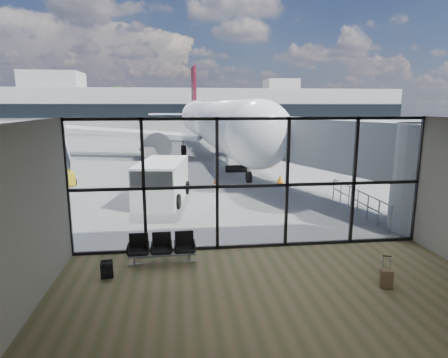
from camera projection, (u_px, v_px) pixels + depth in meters
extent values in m
plane|color=slate|center=(196.00, 141.00, 52.01)|extent=(220.00, 220.00, 0.00)
cube|color=#666440|center=(283.00, 307.00, 9.15)|extent=(12.00, 8.00, 0.01)
cube|color=silver|center=(289.00, 122.00, 8.28)|extent=(12.00, 8.00, 0.02)
cube|color=#B9B9B4|center=(374.00, 311.00, 4.82)|extent=(12.00, 0.02, 4.50)
cube|color=#B9B9B4|center=(14.00, 229.00, 8.00)|extent=(0.02, 8.00, 4.50)
cube|color=white|center=(252.00, 184.00, 12.61)|extent=(12.00, 0.04, 4.50)
cube|color=black|center=(251.00, 246.00, 13.03)|extent=(12.00, 0.12, 0.10)
cube|color=black|center=(252.00, 186.00, 12.62)|extent=(12.00, 0.12, 0.10)
cube|color=black|center=(253.00, 119.00, 12.19)|extent=(12.00, 0.12, 0.10)
cube|color=black|center=(67.00, 189.00, 11.89)|extent=(0.10, 0.12, 4.50)
cube|color=black|center=(144.00, 187.00, 12.18)|extent=(0.10, 0.12, 4.50)
cube|color=black|center=(217.00, 185.00, 12.47)|extent=(0.10, 0.12, 4.50)
cube|color=black|center=(287.00, 183.00, 12.75)|extent=(0.10, 0.12, 4.50)
cube|color=black|center=(354.00, 182.00, 13.04)|extent=(0.10, 0.12, 4.50)
cube|color=black|center=(418.00, 180.00, 13.33)|extent=(0.10, 0.12, 4.50)
cylinder|color=#9DA0A2|center=(430.00, 178.00, 14.47)|extent=(2.80, 2.80, 4.20)
cube|color=#9DA0A2|center=(305.00, 140.00, 20.80)|extent=(7.45, 14.81, 2.40)
cube|color=#9DA0A2|center=(238.00, 132.00, 27.30)|extent=(2.60, 2.20, 2.60)
cylinder|color=gray|center=(227.00, 160.00, 27.61)|extent=(0.20, 0.20, 1.80)
cylinder|color=gray|center=(248.00, 160.00, 27.80)|extent=(0.20, 0.20, 1.80)
cylinder|color=black|center=(238.00, 169.00, 27.83)|extent=(1.80, 0.56, 0.56)
cylinder|color=gray|center=(391.00, 220.00, 14.39)|extent=(0.06, 0.06, 1.10)
cylinder|color=gray|center=(378.00, 213.00, 15.26)|extent=(0.06, 0.06, 1.10)
cylinder|color=gray|center=(367.00, 207.00, 16.14)|extent=(0.06, 0.06, 1.10)
cylinder|color=gray|center=(358.00, 202.00, 17.02)|extent=(0.06, 0.06, 1.10)
cylinder|color=gray|center=(349.00, 197.00, 17.89)|extent=(0.06, 0.06, 1.10)
cylinder|color=gray|center=(341.00, 193.00, 18.77)|extent=(0.06, 0.06, 1.10)
cylinder|color=gray|center=(333.00, 189.00, 19.65)|extent=(0.06, 0.06, 1.10)
cylinder|color=gray|center=(358.00, 191.00, 16.91)|extent=(0.06, 5.40, 0.06)
cylinder|color=gray|center=(358.00, 201.00, 17.01)|extent=(0.06, 5.40, 0.06)
cube|color=#B3B3AE|center=(190.00, 110.00, 72.67)|extent=(80.00, 12.00, 8.00)
cube|color=black|center=(191.00, 111.00, 66.73)|extent=(80.00, 0.20, 2.40)
cube|color=#B3B3AE|center=(53.00, 80.00, 68.62)|extent=(10.00, 8.00, 3.00)
cube|color=#B3B3AE|center=(281.00, 85.00, 73.86)|extent=(6.00, 6.00, 2.00)
cylinder|color=#382619|center=(2.00, 122.00, 78.22)|extent=(0.50, 0.50, 3.06)
sphere|color=#133316|center=(0.00, 104.00, 77.50)|extent=(5.61, 5.61, 5.61)
cylinder|color=#382619|center=(32.00, 121.00, 78.90)|extent=(0.50, 0.50, 3.42)
sphere|color=#133316|center=(30.00, 101.00, 78.10)|extent=(6.27, 6.27, 6.27)
cylinder|color=#382619|center=(62.00, 123.00, 79.69)|extent=(0.50, 0.50, 2.70)
sphere|color=#133316|center=(61.00, 107.00, 79.05)|extent=(4.95, 4.95, 4.95)
cylinder|color=#382619|center=(91.00, 122.00, 80.37)|extent=(0.50, 0.50, 3.06)
sphere|color=#133316|center=(90.00, 104.00, 79.65)|extent=(5.61, 5.61, 5.61)
cylinder|color=#382619|center=(119.00, 121.00, 81.05)|extent=(0.50, 0.50, 3.42)
sphere|color=#133316|center=(118.00, 101.00, 80.25)|extent=(6.27, 6.27, 6.27)
cube|color=gray|center=(162.00, 256.00, 11.69)|extent=(2.09, 0.11, 0.04)
cube|color=black|center=(138.00, 252.00, 11.56)|extent=(0.60, 0.56, 0.08)
cube|color=black|center=(139.00, 241.00, 11.77)|extent=(0.59, 0.08, 0.52)
cube|color=black|center=(162.00, 250.00, 11.66)|extent=(0.60, 0.56, 0.08)
cube|color=black|center=(162.00, 240.00, 11.87)|extent=(0.59, 0.08, 0.52)
cube|color=black|center=(185.00, 249.00, 11.76)|extent=(0.60, 0.56, 0.08)
cube|color=black|center=(184.00, 239.00, 11.97)|extent=(0.59, 0.08, 0.52)
cylinder|color=gray|center=(134.00, 261.00, 11.60)|extent=(0.06, 0.06, 0.24)
cylinder|color=gray|center=(189.00, 258.00, 11.83)|extent=(0.06, 0.06, 0.24)
cube|color=black|center=(107.00, 270.00, 10.70)|extent=(0.36, 0.25, 0.46)
cube|color=black|center=(107.00, 272.00, 10.58)|extent=(0.28, 0.10, 0.32)
cylinder|color=black|center=(107.00, 261.00, 10.75)|extent=(0.32, 0.12, 0.08)
cube|color=brown|center=(386.00, 279.00, 10.08)|extent=(0.37, 0.29, 0.49)
cube|color=brown|center=(387.00, 281.00, 9.98)|extent=(0.27, 0.11, 0.36)
cylinder|color=gray|center=(383.00, 263.00, 10.10)|extent=(0.02, 0.02, 0.41)
cylinder|color=gray|center=(390.00, 263.00, 10.07)|extent=(0.02, 0.02, 0.41)
cube|color=black|center=(387.00, 256.00, 10.05)|extent=(0.22, 0.09, 0.02)
cylinder|color=black|center=(381.00, 285.00, 10.23)|extent=(0.04, 0.06, 0.05)
cylinder|color=black|center=(388.00, 286.00, 10.20)|extent=(0.04, 0.06, 0.05)
cylinder|color=white|center=(214.00, 122.00, 36.99)|extent=(5.97, 32.71, 4.01)
sphere|color=white|center=(259.00, 134.00, 21.30)|extent=(4.01, 4.01, 4.01)
cone|color=white|center=(194.00, 115.00, 55.24)|extent=(4.40, 6.74, 4.01)
cube|color=black|center=(256.00, 124.00, 21.83)|extent=(2.46, 1.44, 0.54)
cube|color=white|center=(120.00, 132.00, 36.57)|extent=(16.67, 7.65, 1.28)
cylinder|color=black|center=(157.00, 145.00, 35.33)|extent=(2.50, 3.82, 2.28)
cube|color=white|center=(171.00, 114.00, 54.08)|extent=(6.19, 2.81, 0.20)
cube|color=white|center=(298.00, 130.00, 39.86)|extent=(16.48, 9.38, 1.28)
cylinder|color=black|center=(272.00, 143.00, 37.34)|extent=(2.50, 3.82, 2.28)
cube|color=white|center=(218.00, 114.00, 55.31)|extent=(6.27, 3.47, 0.20)
cube|color=maroon|center=(194.00, 90.00, 54.55)|extent=(0.57, 4.13, 6.50)
cylinder|color=gray|center=(249.00, 171.00, 23.87)|extent=(0.22, 0.22, 1.52)
cylinder|color=black|center=(249.00, 177.00, 23.95)|extent=(0.32, 0.77, 0.76)
cylinder|color=black|center=(184.00, 150.00, 37.51)|extent=(0.55, 1.07, 1.04)
cylinder|color=black|center=(243.00, 149.00, 38.59)|extent=(0.55, 1.07, 1.04)
cube|color=white|center=(162.00, 181.00, 19.29)|extent=(2.81, 5.03, 2.07)
cube|color=black|center=(154.00, 177.00, 17.45)|extent=(2.14, 1.54, 0.72)
cylinder|color=black|center=(135.00, 201.00, 17.93)|extent=(0.37, 0.76, 0.72)
cylinder|color=black|center=(177.00, 201.00, 17.85)|extent=(0.37, 0.76, 0.72)
cylinder|color=black|center=(150.00, 187.00, 20.98)|extent=(0.37, 0.76, 0.72)
cylinder|color=black|center=(186.00, 188.00, 20.90)|extent=(0.37, 0.76, 0.72)
cube|color=black|center=(155.00, 166.00, 27.27)|extent=(2.16, 3.07, 0.93)
cube|color=black|center=(150.00, 155.00, 28.12)|extent=(1.82, 2.56, 0.96)
cylinder|color=black|center=(150.00, 173.00, 26.23)|extent=(0.33, 0.50, 0.47)
cylinder|color=black|center=(168.00, 171.00, 26.79)|extent=(0.33, 0.50, 0.47)
cylinder|color=black|center=(143.00, 169.00, 27.86)|extent=(0.33, 0.50, 0.47)
cylinder|color=black|center=(160.00, 168.00, 28.43)|extent=(0.33, 0.50, 0.47)
cube|color=gold|center=(59.00, 177.00, 23.62)|extent=(2.48, 3.10, 0.78)
cube|color=gray|center=(56.00, 158.00, 24.07)|extent=(2.10, 2.55, 1.44)
cylinder|color=black|center=(47.00, 184.00, 22.46)|extent=(0.34, 0.47, 0.43)
cylinder|color=black|center=(75.00, 182.00, 23.21)|extent=(0.34, 0.47, 0.43)
cylinder|color=black|center=(45.00, 179.00, 24.11)|extent=(0.34, 0.47, 0.43)
cylinder|color=black|center=(70.00, 177.00, 24.87)|extent=(0.34, 0.47, 0.43)
cube|color=#D0490A|center=(216.00, 183.00, 23.76)|extent=(0.36, 0.36, 0.03)
cone|color=#D0490A|center=(216.00, 180.00, 23.71)|extent=(0.35, 0.35, 0.52)
cube|color=orange|center=(280.00, 182.00, 24.06)|extent=(0.41, 0.41, 0.03)
cone|color=orange|center=(280.00, 178.00, 24.00)|extent=(0.39, 0.39, 0.58)
cube|color=orange|center=(270.00, 168.00, 29.79)|extent=(0.43, 0.43, 0.03)
cone|color=orange|center=(270.00, 164.00, 29.74)|extent=(0.41, 0.41, 0.61)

